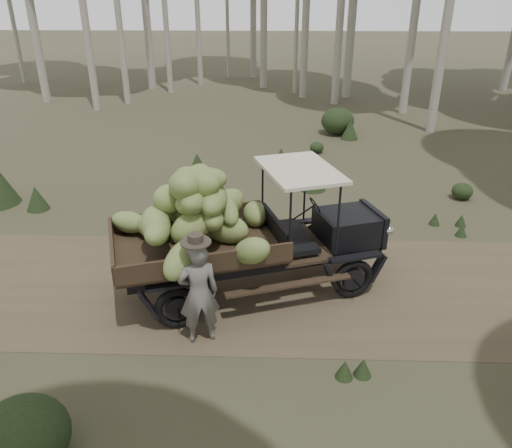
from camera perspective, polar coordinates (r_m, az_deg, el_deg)
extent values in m
plane|color=#473D2B|center=(9.57, 2.79, -7.25)|extent=(120.00, 120.00, 0.00)
cube|color=brown|center=(9.57, 2.79, -7.23)|extent=(70.00, 4.00, 0.01)
cube|color=black|center=(9.67, 10.25, -0.34)|extent=(1.28, 1.25, 0.56)
cube|color=black|center=(9.92, 13.18, 0.07)|extent=(0.42, 1.01, 0.64)
cube|color=black|center=(9.11, 2.17, -0.89)|extent=(0.53, 1.39, 0.56)
cube|color=#38281C|center=(8.85, -6.71, -2.65)|extent=(3.31, 2.66, 0.08)
cube|color=#38281C|center=(9.58, -7.76, 0.83)|extent=(2.74, 0.96, 0.33)
cube|color=#38281C|center=(7.96, -5.57, -4.50)|extent=(2.74, 0.96, 0.33)
cube|color=#38281C|center=(8.68, -16.13, -2.77)|extent=(0.64, 1.77, 0.33)
cube|color=beige|center=(8.80, 5.03, 6.19)|extent=(1.67, 2.03, 0.06)
cube|color=black|center=(9.57, -0.66, -2.80)|extent=(4.51, 1.58, 0.18)
cube|color=black|center=(8.92, 0.71, -5.08)|extent=(4.51, 1.58, 0.18)
torus|color=black|center=(10.53, 7.04, -1.72)|extent=(0.78, 0.38, 0.78)
torus|color=black|center=(9.25, 11.02, -6.18)|extent=(0.78, 0.38, 0.78)
torus|color=black|center=(9.81, -10.34, -4.13)|extent=(0.78, 0.38, 0.78)
torus|color=black|center=(8.43, -8.93, -9.47)|extent=(0.78, 0.38, 0.78)
sphere|color=beige|center=(10.30, 12.39, 1.44)|extent=(0.18, 0.18, 0.18)
sphere|color=beige|center=(9.58, 14.95, -0.73)|extent=(0.18, 0.18, 0.18)
ellipsoid|color=olive|center=(8.85, -3.45, -0.53)|extent=(1.01, 0.83, 0.54)
ellipsoid|color=olive|center=(7.97, -11.24, -1.02)|extent=(0.38, 0.78, 0.50)
ellipsoid|color=olive|center=(8.60, -7.06, 3.31)|extent=(0.81, 0.76, 0.60)
ellipsoid|color=olive|center=(8.36, -6.74, 4.13)|extent=(0.80, 0.72, 0.49)
ellipsoid|color=olive|center=(9.34, -14.32, 0.21)|extent=(0.78, 0.56, 0.44)
ellipsoid|color=olive|center=(8.44, -11.37, -0.19)|extent=(0.76, 1.03, 0.77)
ellipsoid|color=olive|center=(8.73, -5.83, 3.80)|extent=(0.83, 1.06, 0.75)
ellipsoid|color=olive|center=(8.23, -8.17, 4.31)|extent=(0.76, 1.05, 0.77)
ellipsoid|color=olive|center=(9.10, -11.51, -0.07)|extent=(0.77, 0.58, 0.56)
ellipsoid|color=olive|center=(8.91, -8.65, 1.73)|extent=(0.83, 0.97, 0.60)
ellipsoid|color=olive|center=(8.38, -7.57, 2.41)|extent=(0.64, 0.82, 0.53)
ellipsoid|color=olive|center=(8.38, -6.17, 4.93)|extent=(0.91, 0.48, 0.56)
ellipsoid|color=olive|center=(9.07, -4.90, 0.21)|extent=(0.87, 1.00, 0.74)
ellipsoid|color=olive|center=(8.37, -7.26, -0.19)|extent=(1.06, 1.01, 0.76)
ellipsoid|color=olive|center=(8.21, -7.20, 2.50)|extent=(0.44, 0.80, 0.58)
ellipsoid|color=olive|center=(8.48, -7.79, 4.88)|extent=(0.79, 0.46, 0.62)
ellipsoid|color=olive|center=(8.94, -3.90, 0.04)|extent=(0.96, 1.02, 0.76)
ellipsoid|color=olive|center=(9.08, -3.36, 2.41)|extent=(0.91, 0.91, 0.62)
ellipsoid|color=olive|center=(8.33, -4.86, 2.72)|extent=(0.51, 0.89, 0.51)
ellipsoid|color=olive|center=(8.44, -7.10, 4.61)|extent=(1.04, 0.90, 0.72)
ellipsoid|color=olive|center=(9.50, -0.10, 1.15)|extent=(0.53, 0.73, 0.49)
ellipsoid|color=olive|center=(8.75, -3.36, 1.57)|extent=(0.64, 0.90, 0.59)
ellipsoid|color=olive|center=(8.58, -9.87, 2.83)|extent=(0.74, 0.91, 0.68)
ellipsoid|color=olive|center=(8.23, -6.17, 4.51)|extent=(0.85, 0.72, 0.57)
ellipsoid|color=olive|center=(9.39, -7.64, 0.93)|extent=(0.86, 0.86, 0.58)
ellipsoid|color=olive|center=(8.40, -5.00, 0.55)|extent=(0.52, 0.81, 0.51)
ellipsoid|color=olive|center=(8.58, -7.81, 3.19)|extent=(0.88, 0.50, 0.65)
ellipsoid|color=olive|center=(8.49, -7.19, 4.96)|extent=(0.85, 0.95, 0.69)
ellipsoid|color=olive|center=(7.78, -8.51, -4.04)|extent=(0.85, 1.00, 0.78)
ellipsoid|color=olive|center=(7.99, -0.48, -3.08)|extent=(0.93, 0.84, 0.72)
imported|color=#605C57|center=(7.85, -6.56, -7.91)|extent=(0.74, 0.59, 1.75)
cylinder|color=#342C24|center=(7.39, -6.91, -2.07)|extent=(0.59, 0.59, 0.02)
cylinder|color=#342C24|center=(7.36, -6.93, -1.67)|extent=(0.29, 0.29, 0.14)
cone|color=#233319|center=(19.16, 10.70, 10.58)|extent=(0.66, 0.66, 0.73)
ellipsoid|color=#233319|center=(14.45, 22.51, 3.50)|extent=(0.55, 0.55, 0.44)
cone|color=#233319|center=(14.35, -6.68, 6.25)|extent=(0.86, 0.86, 0.95)
cone|color=#233319|center=(15.58, 2.87, 7.47)|extent=(0.63, 0.63, 0.70)
ellipsoid|color=#233319|center=(6.85, -25.17, -21.22)|extent=(1.10, 1.10, 0.88)
cone|color=#233319|center=(13.85, -23.80, 2.74)|extent=(0.57, 0.57, 0.63)
ellipsoid|color=#233319|center=(17.36, 6.95, 8.69)|extent=(0.48, 0.48, 0.38)
ellipsoid|color=#233319|center=(19.72, 9.31, 11.54)|extent=(1.25, 1.25, 1.00)
cone|color=#233319|center=(14.02, 6.52, 5.55)|extent=(0.76, 0.76, 0.84)
cone|color=#233319|center=(7.66, 10.08, -16.01)|extent=(0.27, 0.27, 0.30)
cone|color=#233319|center=(7.74, 12.14, -15.69)|extent=(0.27, 0.27, 0.30)
cone|color=#233319|center=(12.26, -10.39, 0.89)|extent=(0.27, 0.27, 0.30)
cone|color=#233319|center=(12.31, 22.45, -0.64)|extent=(0.27, 0.27, 0.30)
cone|color=#233319|center=(12.81, 22.40, 0.39)|extent=(0.27, 0.27, 0.30)
cone|color=#233319|center=(11.60, 10.12, -0.57)|extent=(0.27, 0.27, 0.30)
cone|color=#233319|center=(11.59, 2.84, -0.19)|extent=(0.27, 0.27, 0.30)
cone|color=#233319|center=(11.56, -3.78, -0.30)|extent=(0.27, 0.27, 0.30)
cone|color=#233319|center=(12.66, 19.76, 0.56)|extent=(0.27, 0.27, 0.30)
cone|color=#233319|center=(12.13, -2.28, 1.03)|extent=(0.27, 0.27, 0.30)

